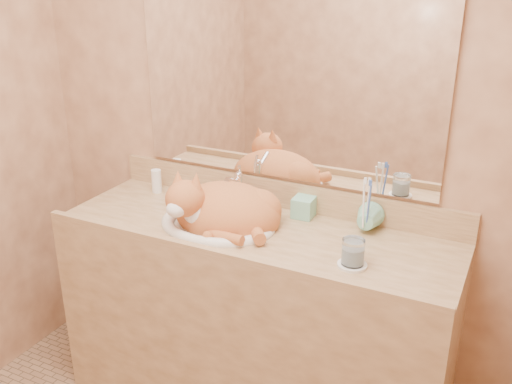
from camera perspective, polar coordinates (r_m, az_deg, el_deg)
The scene contains 12 objects.
wall_back at distance 2.35m, azimuth 2.83°, elevation 7.60°, with size 2.40×0.02×2.50m, color #8F5E41.
vanity_counter at distance 2.47m, azimuth -0.16°, elevation -12.78°, with size 1.60×0.55×0.85m, color olive, non-canonical shape.
mirror at distance 2.31m, azimuth 2.77°, elevation 10.90°, with size 1.30×0.02×0.80m, color white.
sink_basin at distance 2.27m, azimuth -3.87°, elevation -1.64°, with size 0.47×0.39×0.15m, color white, non-canonical shape.
faucet at distance 2.41m, azimuth -1.74°, elevation 0.26°, with size 0.05×0.13×0.18m, color white, non-canonical shape.
cat at distance 2.27m, azimuth -3.45°, elevation -1.56°, with size 0.44×0.36×0.24m, color #B05628, non-canonical shape.
soap_dispenser at distance 2.31m, azimuth 4.45°, elevation -0.73°, with size 0.09×0.09×0.19m, color #7DC8AA.
toothbrush_cup at distance 2.23m, azimuth 10.83°, elevation -3.17°, with size 0.11×0.11×0.10m, color #7DC8AA.
toothbrushes at distance 2.19m, azimuth 11.00°, elevation -1.02°, with size 0.04×0.04×0.24m, color white, non-canonical shape.
saucer at distance 2.02m, azimuth 9.59°, elevation -7.21°, with size 0.10×0.10×0.01m, color white.
water_glass at distance 2.00m, azimuth 9.68°, elevation -5.93°, with size 0.08×0.08×0.09m, color white.
lotion_bottle at distance 2.65m, azimuth -9.92°, elevation 1.09°, with size 0.04×0.04×0.11m, color white.
Camera 1 is at (0.91, -1.09, 1.83)m, focal length 40.00 mm.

